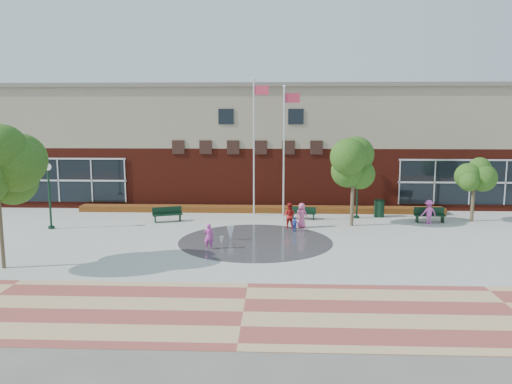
{
  "coord_description": "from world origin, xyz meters",
  "views": [
    {
      "loc": [
        1.13,
        -23.56,
        6.73
      ],
      "look_at": [
        0.0,
        4.0,
        2.6
      ],
      "focal_mm": 35.0,
      "sensor_mm": 36.0,
      "label": 1
    }
  ],
  "objects_px": {
    "bench_left": "(168,217)",
    "trash_can": "(379,208)",
    "flagpole_right": "(285,146)",
    "child_splash": "(209,237)",
    "flagpole_left": "(255,140)"
  },
  "relations": [
    {
      "from": "flagpole_right",
      "to": "bench_left",
      "type": "xyz_separation_m",
      "value": [
        -7.58,
        -0.52,
        -4.58
      ]
    },
    {
      "from": "flagpole_left",
      "to": "child_splash",
      "type": "height_order",
      "value": "flagpole_left"
    },
    {
      "from": "flagpole_left",
      "to": "child_splash",
      "type": "xyz_separation_m",
      "value": [
        -1.96,
        -9.16,
        -4.53
      ]
    },
    {
      "from": "trash_can",
      "to": "child_splash",
      "type": "distance_m",
      "value": 13.73
    },
    {
      "from": "flagpole_left",
      "to": "bench_left",
      "type": "distance_m",
      "value": 7.81
    },
    {
      "from": "flagpole_left",
      "to": "bench_left",
      "type": "bearing_deg",
      "value": -150.05
    },
    {
      "from": "flagpole_left",
      "to": "child_splash",
      "type": "relative_size",
      "value": 6.86
    },
    {
      "from": "flagpole_right",
      "to": "flagpole_left",
      "type": "bearing_deg",
      "value": 135.48
    },
    {
      "from": "flagpole_left",
      "to": "flagpole_right",
      "type": "height_order",
      "value": "flagpole_left"
    },
    {
      "from": "flagpole_right",
      "to": "bench_left",
      "type": "height_order",
      "value": "flagpole_right"
    },
    {
      "from": "flagpole_left",
      "to": "bench_left",
      "type": "xyz_separation_m",
      "value": [
        -5.57,
        -2.45,
        -4.9
      ]
    },
    {
      "from": "child_splash",
      "to": "flagpole_left",
      "type": "bearing_deg",
      "value": -107.08
    },
    {
      "from": "flagpole_right",
      "to": "child_splash",
      "type": "xyz_separation_m",
      "value": [
        -3.98,
        -7.23,
        -4.21
      ]
    },
    {
      "from": "child_splash",
      "to": "flagpole_right",
      "type": "bearing_deg",
      "value": -123.79
    },
    {
      "from": "bench_left",
      "to": "trash_can",
      "type": "bearing_deg",
      "value": -11.7
    }
  ]
}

